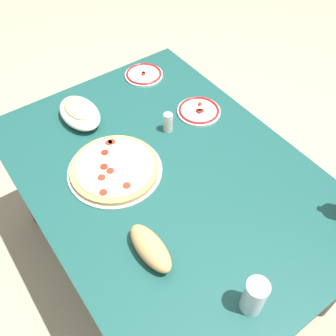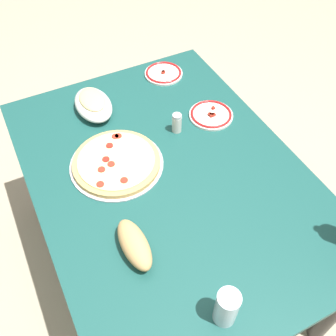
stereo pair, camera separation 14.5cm
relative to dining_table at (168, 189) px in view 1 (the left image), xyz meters
The scene contains 9 objects.
ground_plane 0.61m from the dining_table, ahead, with size 8.00×8.00×0.00m, color tan.
dining_table is the anchor object (origin of this frame).
pepperoni_pizza 0.23m from the dining_table, 51.13° to the left, with size 0.36×0.36×0.03m.
baked_pasta_dish 0.50m from the dining_table, 15.42° to the left, with size 0.24×0.15×0.08m.
water_glass 0.59m from the dining_table, 169.82° to the left, with size 0.07×0.07×0.14m, color silver.
side_plate_near 0.63m from the dining_table, 24.91° to the right, with size 0.18×0.18×0.02m.
side_plate_far 0.39m from the dining_table, 57.00° to the right, with size 0.19×0.19×0.02m.
bread_loaf 0.37m from the dining_table, 134.99° to the left, with size 0.20×0.08×0.08m, color tan.
spice_shaker 0.28m from the dining_table, 35.73° to the right, with size 0.04×0.04×0.09m.
Camera 1 is at (-0.76, 0.55, 1.85)m, focal length 41.42 mm.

